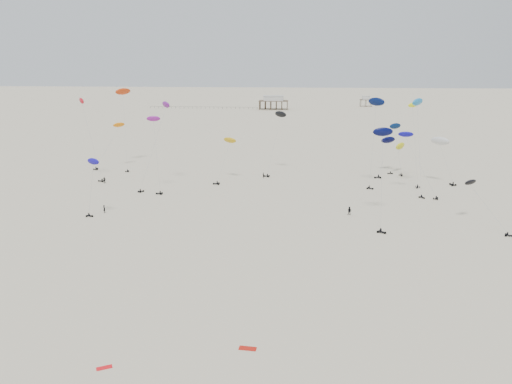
# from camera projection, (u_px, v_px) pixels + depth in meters

# --- Properties ---
(ground_plane) EXTENTS (900.00, 900.00, 0.00)m
(ground_plane) POSITION_uv_depth(u_px,v_px,m) (278.00, 142.00, 218.55)
(ground_plane) COLOR beige
(pavilion_main) EXTENTS (21.00, 13.00, 9.80)m
(pavilion_main) POSITION_uv_depth(u_px,v_px,m) (274.00, 104.00, 362.74)
(pavilion_main) COLOR brown
(pavilion_main) RESTS_ON ground
(pavilion_small) EXTENTS (9.00, 7.00, 8.00)m
(pavilion_small) POSITION_uv_depth(u_px,v_px,m) (366.00, 102.00, 385.95)
(pavilion_small) COLOR brown
(pavilion_small) RESTS_ON ground
(pier_fence) EXTENTS (80.20, 0.20, 1.50)m
(pier_fence) POSITION_uv_depth(u_px,v_px,m) (203.00, 108.00, 367.99)
(pier_fence) COLOR black
(pier_fence) RESTS_ON ground
(rig_0) EXTENTS (4.88, 7.32, 15.95)m
(rig_0) POSITION_uv_depth(u_px,v_px,m) (396.00, 136.00, 155.79)
(rig_0) COLOR black
(rig_0) RESTS_ON ground
(rig_1) EXTENTS (8.99, 10.18, 15.77)m
(rig_1) POSITION_uv_depth(u_px,v_px,m) (112.00, 137.00, 165.59)
(rig_1) COLOR black
(rig_1) RESTS_ON ground
(rig_2) EXTENTS (5.03, 6.93, 20.58)m
(rig_2) POSITION_uv_depth(u_px,v_px,m) (155.00, 142.00, 133.86)
(rig_2) COLOR black
(rig_2) RESTS_ON ground
(rig_3) EXTENTS (3.77, 11.86, 23.53)m
(rig_3) POSITION_uv_depth(u_px,v_px,m) (414.00, 133.00, 142.65)
(rig_3) COLOR black
(rig_3) RESTS_ON ground
(rig_4) EXTENTS (4.76, 15.46, 22.24)m
(rig_4) POSITION_uv_depth(u_px,v_px,m) (383.00, 151.00, 110.04)
(rig_4) COLOR black
(rig_4) RESTS_ON ground
(rig_5) EXTENTS (10.11, 12.09, 18.49)m
(rig_5) POSITION_uv_depth(u_px,v_px,m) (413.00, 148.00, 133.67)
(rig_5) COLOR black
(rig_5) RESTS_ON ground
(rig_6) EXTENTS (4.81, 17.83, 26.42)m
(rig_6) POSITION_uv_depth(u_px,v_px,m) (418.00, 113.00, 136.91)
(rig_6) COLOR black
(rig_6) RESTS_ON ground
(rig_7) EXTENTS (7.67, 14.14, 14.47)m
(rig_7) POSITION_uv_depth(u_px,v_px,m) (480.00, 195.00, 108.91)
(rig_7) COLOR black
(rig_7) RESTS_ON ground
(rig_8) EXTENTS (7.38, 8.00, 13.59)m
(rig_8) POSITION_uv_depth(u_px,v_px,m) (442.00, 148.00, 144.12)
(rig_8) COLOR black
(rig_8) RESTS_ON ground
(rig_9) EXTENTS (6.40, 11.14, 13.75)m
(rig_9) POSITION_uv_depth(u_px,v_px,m) (227.00, 150.00, 147.99)
(rig_9) COLOR black
(rig_9) RESTS_ON ground
(rig_10) EXTENTS (8.55, 15.17, 15.13)m
(rig_10) POSITION_uv_depth(u_px,v_px,m) (386.00, 146.00, 159.18)
(rig_10) COLOR black
(rig_10) RESTS_ON ground
(rig_11) EXTENTS (4.15, 3.46, 13.54)m
(rig_11) POSITION_uv_depth(u_px,v_px,m) (92.00, 177.00, 113.36)
(rig_11) COLOR black
(rig_11) RESTS_ON ground
(rig_12) EXTENTS (8.74, 7.45, 24.32)m
(rig_12) POSITION_uv_depth(u_px,v_px,m) (87.00, 121.00, 146.75)
(rig_12) COLOR black
(rig_12) RESTS_ON ground
(rig_13) EXTENTS (6.38, 6.29, 9.82)m
(rig_13) POSITION_uv_depth(u_px,v_px,m) (399.00, 149.00, 157.93)
(rig_13) COLOR black
(rig_13) RESTS_ON ground
(rig_14) EXTENTS (5.09, 8.67, 25.01)m
(rig_14) POSITION_uv_depth(u_px,v_px,m) (376.00, 114.00, 138.24)
(rig_14) COLOR black
(rig_14) RESTS_ON ground
(rig_15) EXTENTS (8.55, 18.82, 27.83)m
(rig_15) POSITION_uv_depth(u_px,v_px,m) (123.00, 97.00, 168.43)
(rig_15) COLOR black
(rig_15) RESTS_ON ground
(rig_16) EXTENTS (7.64, 16.21, 25.20)m
(rig_16) POSITION_uv_depth(u_px,v_px,m) (161.00, 120.00, 141.04)
(rig_16) COLOR black
(rig_16) RESTS_ON ground
(rig_17) EXTENTS (7.11, 14.35, 20.49)m
(rig_17) POSITION_uv_depth(u_px,v_px,m) (278.00, 125.00, 158.57)
(rig_17) COLOR black
(rig_17) RESTS_ON ground
(spectator_0) EXTENTS (0.95, 0.95, 2.19)m
(spectator_0) POSITION_uv_depth(u_px,v_px,m) (105.00, 213.00, 117.83)
(spectator_0) COLOR black
(spectator_0) RESTS_ON ground
(spectator_1) EXTENTS (1.31, 1.14, 2.31)m
(spectator_1) POSITION_uv_depth(u_px,v_px,m) (349.00, 215.00, 116.08)
(spectator_1) COLOR black
(spectator_1) RESTS_ON ground
(spectator_2) EXTENTS (1.39, 0.89, 2.19)m
(spectator_2) POSITION_uv_depth(u_px,v_px,m) (105.00, 183.00, 146.01)
(spectator_2) COLOR black
(spectator_2) RESTS_ON ground
(spectator_3) EXTENTS (0.89, 0.84, 2.02)m
(spectator_3) POSITION_uv_depth(u_px,v_px,m) (263.00, 178.00, 152.20)
(spectator_3) COLOR black
(spectator_3) RESTS_ON ground
(grounded_kite_a) EXTENTS (2.27, 1.09, 0.08)m
(grounded_kite_a) POSITION_uv_depth(u_px,v_px,m) (248.00, 349.00, 62.29)
(grounded_kite_a) COLOR #B3150B
(grounded_kite_a) RESTS_ON ground
(grounded_kite_b) EXTENTS (1.92, 1.43, 0.07)m
(grounded_kite_b) POSITION_uv_depth(u_px,v_px,m) (104.00, 368.00, 58.41)
(grounded_kite_b) COLOR red
(grounded_kite_b) RESTS_ON ground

